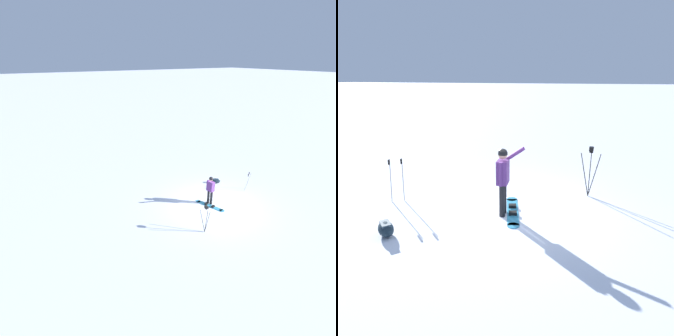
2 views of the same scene
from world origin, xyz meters
The scene contains 6 objects.
ground_plane centered at (0.00, 0.00, 0.00)m, with size 300.00×300.00×0.00m, color white.
snowboarder centered at (0.06, -0.32, 1.04)m, with size 0.65×0.54×1.72m.
snowboard centered at (0.23, -0.09, 0.02)m, with size 0.78×1.79×0.10m.
gear_bag_large centered at (-2.03, -2.12, 0.17)m, with size 0.63×0.60×0.31m.
camera_tripod centered at (2.00, 1.62, 1.03)m, with size 0.56×0.45×1.46m.
ski_poles centered at (-3.05, -0.32, 0.78)m, with size 0.40×0.42×1.16m.
Camera 1 is at (9.01, 9.46, 7.85)m, focal length 27.73 mm.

